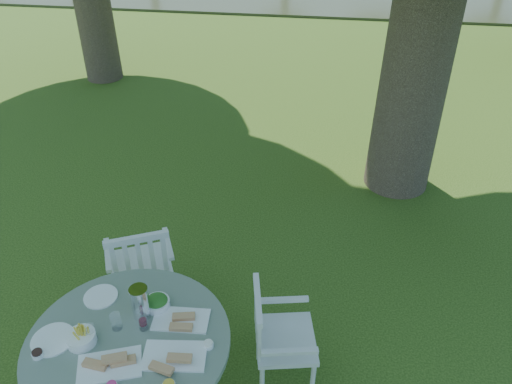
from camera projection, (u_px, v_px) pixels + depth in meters
ground at (253, 275)px, 4.84m from camera, size 140.00×140.00×0.00m
table at (131, 358)px, 3.27m from camera, size 1.31×1.31×0.84m
chair_ne at (273, 334)px, 3.58m from camera, size 0.52×0.54×0.92m
chair_nw at (141, 266)px, 4.11m from camera, size 0.65×0.63×0.98m
tableware at (127, 325)px, 3.20m from camera, size 1.16×0.82×0.25m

